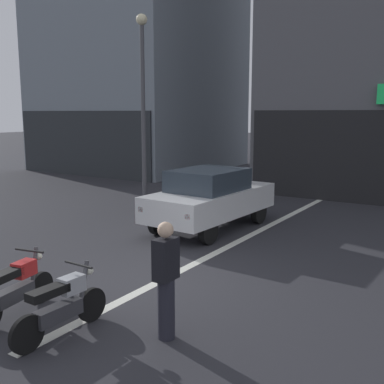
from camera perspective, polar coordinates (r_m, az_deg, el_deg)
ground_plane at (r=8.70m, az=-4.81°, el=-11.30°), size 120.00×120.00×0.00m
lane_centre_line at (r=13.74m, az=10.58°, el=-3.53°), size 0.20×18.00×0.01m
building_corner_left at (r=27.66m, az=-6.42°, el=20.89°), size 8.97×9.51×17.01m
car_white_crossing_near at (r=12.44m, az=2.26°, el=-0.61°), size 1.97×4.18×1.64m
street_lamp at (r=15.58m, az=-6.05°, el=12.31°), size 0.36×0.36×6.22m
motorcycle_red_row_leftmost at (r=7.78m, az=-20.79°, el=-10.92°), size 0.55×1.65×0.98m
motorcycle_silver_row_left_mid at (r=6.93m, az=-15.70°, el=-13.21°), size 0.55×1.67×0.98m
person_by_motorcycles at (r=6.48m, az=-3.22°, el=-10.72°), size 0.24×0.36×1.67m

